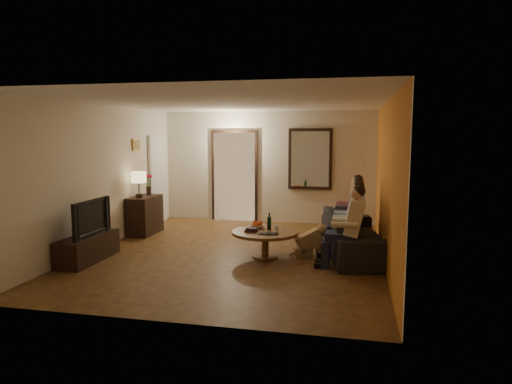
% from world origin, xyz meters
% --- Properties ---
extents(floor, '(5.00, 6.00, 0.01)m').
position_xyz_m(floor, '(0.00, 0.00, 0.00)').
color(floor, '#3C2610').
rests_on(floor, ground).
extents(ceiling, '(5.00, 6.00, 0.01)m').
position_xyz_m(ceiling, '(0.00, 0.00, 2.60)').
color(ceiling, white).
rests_on(ceiling, back_wall).
extents(back_wall, '(5.00, 0.02, 2.60)m').
position_xyz_m(back_wall, '(0.00, 3.00, 1.30)').
color(back_wall, beige).
rests_on(back_wall, floor).
extents(front_wall, '(5.00, 0.02, 2.60)m').
position_xyz_m(front_wall, '(0.00, -3.00, 1.30)').
color(front_wall, beige).
rests_on(front_wall, floor).
extents(left_wall, '(0.02, 6.00, 2.60)m').
position_xyz_m(left_wall, '(-2.50, 0.00, 1.30)').
color(left_wall, beige).
rests_on(left_wall, floor).
extents(right_wall, '(0.02, 6.00, 2.60)m').
position_xyz_m(right_wall, '(2.50, 0.00, 1.30)').
color(right_wall, beige).
rests_on(right_wall, floor).
extents(orange_accent, '(0.01, 6.00, 2.60)m').
position_xyz_m(orange_accent, '(2.49, 0.00, 1.30)').
color(orange_accent, orange).
rests_on(orange_accent, right_wall).
extents(kitchen_doorway, '(1.00, 0.06, 2.10)m').
position_xyz_m(kitchen_doorway, '(-0.80, 2.98, 1.05)').
color(kitchen_doorway, '#FFE0A5').
rests_on(kitchen_doorway, floor).
extents(door_trim, '(1.12, 0.04, 2.22)m').
position_xyz_m(door_trim, '(-0.80, 2.97, 1.05)').
color(door_trim, black).
rests_on(door_trim, floor).
extents(fridge_glimpse, '(0.45, 0.03, 1.70)m').
position_xyz_m(fridge_glimpse, '(-0.55, 2.98, 0.90)').
color(fridge_glimpse, silver).
rests_on(fridge_glimpse, floor).
extents(mirror_frame, '(1.00, 0.05, 1.40)m').
position_xyz_m(mirror_frame, '(1.00, 2.96, 1.50)').
color(mirror_frame, black).
rests_on(mirror_frame, back_wall).
extents(mirror_glass, '(0.86, 0.02, 1.26)m').
position_xyz_m(mirror_glass, '(1.00, 2.93, 1.50)').
color(mirror_glass, white).
rests_on(mirror_glass, back_wall).
extents(white_door, '(0.06, 0.85, 2.04)m').
position_xyz_m(white_door, '(-2.46, 2.30, 1.02)').
color(white_door, white).
rests_on(white_door, floor).
extents(framed_art, '(0.03, 0.28, 0.24)m').
position_xyz_m(framed_art, '(-2.47, 1.30, 1.85)').
color(framed_art, '#B28C33').
rests_on(framed_art, left_wall).
extents(art_canvas, '(0.01, 0.22, 0.18)m').
position_xyz_m(art_canvas, '(-2.46, 1.30, 1.85)').
color(art_canvas, brown).
rests_on(art_canvas, left_wall).
extents(dresser, '(0.45, 0.89, 0.79)m').
position_xyz_m(dresser, '(-2.25, 1.14, 0.39)').
color(dresser, black).
rests_on(dresser, floor).
extents(table_lamp, '(0.30, 0.30, 0.54)m').
position_xyz_m(table_lamp, '(-2.25, 0.92, 1.06)').
color(table_lamp, beige).
rests_on(table_lamp, dresser).
extents(flower_vase, '(0.14, 0.14, 0.44)m').
position_xyz_m(flower_vase, '(-2.25, 1.36, 1.01)').
color(flower_vase, '#C11438').
rests_on(flower_vase, dresser).
extents(tv_stand, '(0.45, 1.27, 0.42)m').
position_xyz_m(tv_stand, '(-2.25, -0.96, 0.21)').
color(tv_stand, black).
rests_on(tv_stand, floor).
extents(tv, '(1.03, 0.13, 0.59)m').
position_xyz_m(tv, '(-2.25, -0.96, 0.72)').
color(tv, black).
rests_on(tv, tv_stand).
extents(sofa, '(2.53, 1.34, 0.70)m').
position_xyz_m(sofa, '(2.05, 0.40, 0.35)').
color(sofa, black).
rests_on(sofa, floor).
extents(person_a, '(0.60, 0.40, 1.20)m').
position_xyz_m(person_a, '(1.95, -0.50, 0.60)').
color(person_a, tan).
rests_on(person_a, sofa).
extents(person_b, '(0.60, 0.40, 1.20)m').
position_xyz_m(person_b, '(1.95, 0.10, 0.60)').
color(person_b, tan).
rests_on(person_b, sofa).
extents(person_c, '(0.60, 0.40, 1.20)m').
position_xyz_m(person_c, '(1.95, 0.70, 0.60)').
color(person_c, tan).
rests_on(person_c, sofa).
extents(person_d, '(0.60, 0.40, 1.20)m').
position_xyz_m(person_d, '(1.95, 1.30, 0.60)').
color(person_d, tan).
rests_on(person_d, sofa).
extents(dog, '(0.61, 0.42, 0.56)m').
position_xyz_m(dog, '(1.27, 0.12, 0.28)').
color(dog, tan).
rests_on(dog, floor).
extents(coffee_table, '(1.30, 1.30, 0.45)m').
position_xyz_m(coffee_table, '(0.55, -0.14, 0.23)').
color(coffee_table, brown).
rests_on(coffee_table, floor).
extents(bowl, '(0.26, 0.26, 0.06)m').
position_xyz_m(bowl, '(0.37, 0.08, 0.48)').
color(bowl, white).
rests_on(bowl, coffee_table).
extents(oranges, '(0.20, 0.20, 0.08)m').
position_xyz_m(oranges, '(0.37, 0.08, 0.55)').
color(oranges, '#DC4512').
rests_on(oranges, bowl).
extents(wine_bottle, '(0.07, 0.07, 0.31)m').
position_xyz_m(wine_bottle, '(0.60, -0.04, 0.60)').
color(wine_bottle, black).
rests_on(wine_bottle, coffee_table).
extents(wine_glass, '(0.06, 0.06, 0.10)m').
position_xyz_m(wine_glass, '(0.73, -0.09, 0.50)').
color(wine_glass, silver).
rests_on(wine_glass, coffee_table).
extents(book_stack, '(0.20, 0.15, 0.07)m').
position_xyz_m(book_stack, '(0.33, -0.24, 0.48)').
color(book_stack, black).
rests_on(book_stack, coffee_table).
extents(laptop, '(0.34, 0.23, 0.03)m').
position_xyz_m(laptop, '(0.65, -0.42, 0.46)').
color(laptop, black).
rests_on(laptop, coffee_table).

